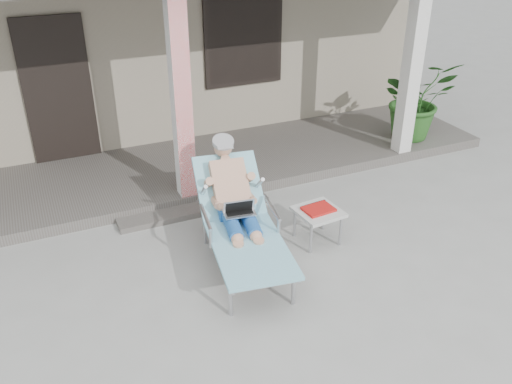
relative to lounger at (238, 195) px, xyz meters
name	(u,v)px	position (x,y,z in m)	size (l,w,h in m)	color
ground	(251,295)	(-0.16, -0.72, -0.80)	(60.00, 60.00, 0.00)	#9E9E99
house	(112,20)	(-0.16, 5.78, 0.87)	(10.40, 5.40, 3.30)	gray
porch_deck	(170,172)	(-0.16, 2.28, -0.72)	(10.00, 2.00, 0.15)	#605B56
porch_step	(195,210)	(-0.16, 1.13, -0.76)	(2.00, 0.30, 0.07)	#605B56
lounger	(238,195)	(0.00, 0.00, 0.00)	(1.02, 2.05, 1.29)	#B7B7BC
side_table	(318,213)	(0.97, -0.09, -0.42)	(0.54, 0.54, 0.45)	beige
potted_palm	(416,99)	(3.85, 1.82, 0.00)	(1.17, 1.01, 1.30)	#26591E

